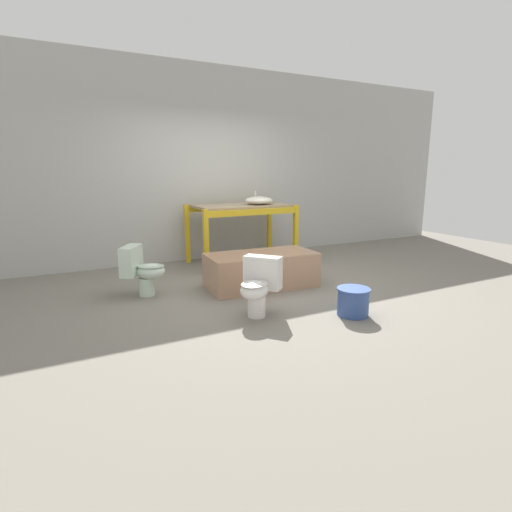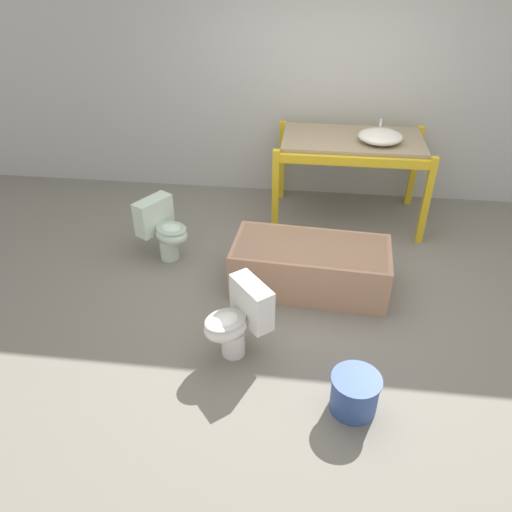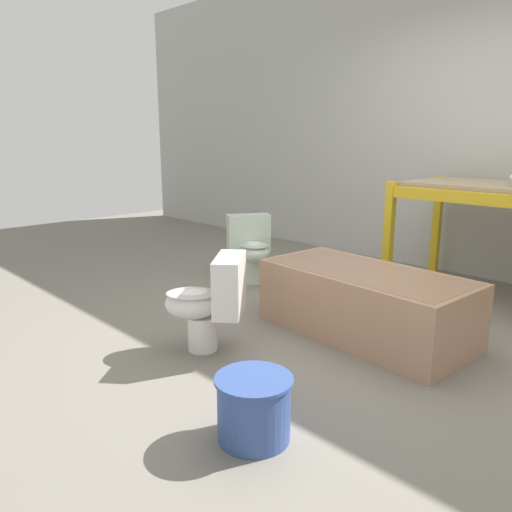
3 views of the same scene
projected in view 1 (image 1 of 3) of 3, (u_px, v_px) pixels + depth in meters
ground_plane at (259, 285)px, 5.34m from camera, size 12.00×12.00×0.00m
warehouse_wall_rear at (204, 165)px, 6.72m from camera, size 10.80×0.08×3.20m
shelving_rack at (241, 214)px, 6.48m from camera, size 1.62×0.95×0.96m
sink_basin at (259, 200)px, 6.45m from camera, size 0.45×0.42×0.21m
bathtub_main at (261, 267)px, 5.23m from camera, size 1.45×0.76×0.45m
toilet_near at (258, 284)px, 4.18m from camera, size 0.59×0.58×0.61m
toilet_far at (142, 269)px, 4.84m from camera, size 0.60×0.54×0.61m
bucket_white at (353, 301)px, 4.21m from camera, size 0.35×0.35×0.30m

